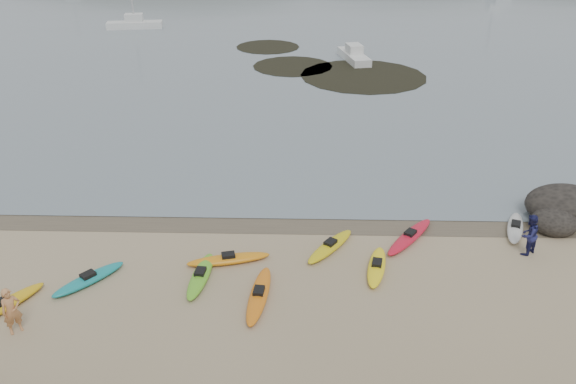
{
  "coord_description": "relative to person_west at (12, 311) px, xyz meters",
  "views": [
    {
      "loc": [
        0.63,
        -23.64,
        13.74
      ],
      "look_at": [
        0.0,
        0.0,
        1.5
      ],
      "focal_mm": 35.0,
      "sensor_mm": 36.0,
      "label": 1
    }
  ],
  "objects": [
    {
      "name": "ground",
      "position": [
        9.54,
        8.27,
        -0.92
      ],
      "size": [
        600.0,
        600.0,
        0.0
      ],
      "primitive_type": "plane",
      "color": "tan",
      "rests_on": "ground"
    },
    {
      "name": "kelp_mats",
      "position": [
        12.15,
        36.67,
        -0.89
      ],
      "size": [
        18.05,
        19.88,
        0.04
      ],
      "color": "black",
      "rests_on": "water"
    },
    {
      "name": "person_east",
      "position": [
        20.04,
        5.57,
        0.04
      ],
      "size": [
        1.18,
        1.13,
        1.91
      ],
      "primitive_type": "imported",
      "rotation": [
        0.0,
        0.0,
        3.78
      ],
      "color": "#1B1D50",
      "rests_on": "ground"
    },
    {
      "name": "wet_sand",
      "position": [
        9.54,
        7.97,
        -0.91
      ],
      "size": [
        60.0,
        60.0,
        0.0
      ],
      "primitive_type": "plane",
      "color": "brown",
      "rests_on": "ground"
    },
    {
      "name": "kayaks",
      "position": [
        9.02,
        4.15,
        -0.75
      ],
      "size": [
        23.48,
        9.67,
        0.34
      ],
      "color": "gold",
      "rests_on": "ground"
    },
    {
      "name": "person_west",
      "position": [
        0.0,
        0.0,
        0.0
      ],
      "size": [
        0.79,
        0.78,
        1.84
      ],
      "primitive_type": "imported",
      "rotation": [
        0.0,
        0.0,
        0.75
      ],
      "color": "tan",
      "rests_on": "ground"
    }
  ]
}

